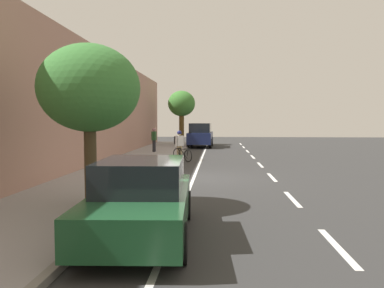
# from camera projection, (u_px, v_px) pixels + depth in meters

# --- Properties ---
(ground) EXTENTS (71.95, 71.95, 0.00)m
(ground) POSITION_uv_depth(u_px,v_px,m) (198.00, 178.00, 15.11)
(ground) COLOR #323232
(sidewalk) EXTENTS (3.41, 44.97, 0.14)m
(sidewalk) POSITION_uv_depth(u_px,v_px,m) (112.00, 175.00, 15.33)
(sidewalk) COLOR gray
(sidewalk) RESTS_ON ground
(curb_edge) EXTENTS (0.16, 44.97, 0.14)m
(curb_edge) POSITION_uv_depth(u_px,v_px,m) (157.00, 176.00, 15.21)
(curb_edge) COLOR gray
(curb_edge) RESTS_ON ground
(lane_stripe_centre) EXTENTS (0.14, 44.20, 0.01)m
(lane_stripe_centre) POSITION_uv_depth(u_px,v_px,m) (272.00, 177.00, 15.30)
(lane_stripe_centre) COLOR white
(lane_stripe_centre) RESTS_ON ground
(lane_stripe_bike_edge) EXTENTS (0.12, 44.97, 0.01)m
(lane_stripe_bike_edge) POSITION_uv_depth(u_px,v_px,m) (194.00, 178.00, 15.12)
(lane_stripe_bike_edge) COLOR white
(lane_stripe_bike_edge) RESTS_ON ground
(building_facade) EXTENTS (0.50, 44.97, 5.85)m
(building_facade) POSITION_uv_depth(u_px,v_px,m) (63.00, 104.00, 15.28)
(building_facade) COLOR tan
(building_facade) RESTS_ON ground
(parked_suv_dark_blue_nearest) EXTENTS (2.05, 4.74, 1.99)m
(parked_suv_dark_blue_nearest) POSITION_uv_depth(u_px,v_px,m) (200.00, 135.00, 32.07)
(parked_suv_dark_blue_nearest) COLOR navy
(parked_suv_dark_blue_nearest) RESTS_ON ground
(parked_sedan_green_second) EXTENTS (2.01, 4.48, 1.52)m
(parked_sedan_green_second) POSITION_uv_depth(u_px,v_px,m) (142.00, 199.00, 7.46)
(parked_sedan_green_second) COLOR #1E512D
(parked_sedan_green_second) RESTS_ON ground
(bicycle_at_curb) EXTENTS (1.18, 1.33, 0.75)m
(bicycle_at_curb) POSITION_uv_depth(u_px,v_px,m) (182.00, 155.00, 21.14)
(bicycle_at_curb) COLOR black
(bicycle_at_curb) RESTS_ON ground
(cyclist_with_backpack) EXTENTS (0.54, 0.55, 1.68)m
(cyclist_with_backpack) POSITION_uv_depth(u_px,v_px,m) (179.00, 142.00, 21.58)
(cyclist_with_backpack) COLOR #C6B284
(cyclist_with_backpack) RESTS_ON ground
(street_tree_near_cyclist) EXTENTS (2.44, 2.44, 4.74)m
(street_tree_near_cyclist) POSITION_uv_depth(u_px,v_px,m) (182.00, 104.00, 34.64)
(street_tree_near_cyclist) COLOR brown
(street_tree_near_cyclist) RESTS_ON sidewalk
(street_tree_mid_block) EXTENTS (2.57, 2.57, 4.06)m
(street_tree_mid_block) POSITION_uv_depth(u_px,v_px,m) (89.00, 89.00, 9.75)
(street_tree_mid_block) COLOR #4A3C27
(street_tree_mid_block) RESTS_ON sidewalk
(pedestrian_on_phone) EXTENTS (0.29, 0.61, 1.58)m
(pedestrian_on_phone) POSITION_uv_depth(u_px,v_px,m) (154.00, 139.00, 25.70)
(pedestrian_on_phone) COLOR black
(pedestrian_on_phone) RESTS_ON sidewalk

